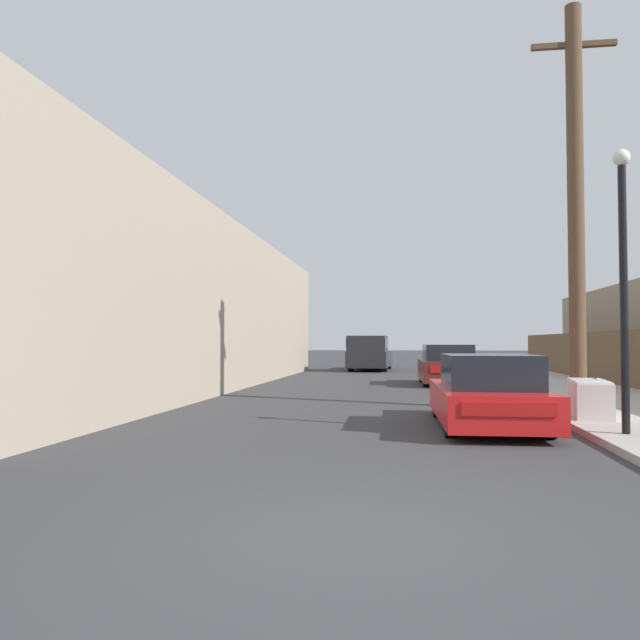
{
  "coord_description": "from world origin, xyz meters",
  "views": [
    {
      "loc": [
        0.4,
        -4.78,
        1.51
      ],
      "look_at": [
        -1.57,
        9.55,
        2.03
      ],
      "focal_mm": 35.0,
      "sensor_mm": 36.0,
      "label": 1
    }
  ],
  "objects_px": {
    "pickup_truck": "(370,353)",
    "utility_pole": "(576,200)",
    "street_lamp": "(623,266)",
    "discarded_fridge": "(589,398)",
    "car_parked_mid": "(447,366)",
    "parked_sports_car_red": "(487,394)"
  },
  "relations": [
    {
      "from": "car_parked_mid",
      "to": "utility_pole",
      "type": "height_order",
      "value": "utility_pole"
    },
    {
      "from": "utility_pole",
      "to": "car_parked_mid",
      "type": "bearing_deg",
      "value": 104.66
    },
    {
      "from": "discarded_fridge",
      "to": "pickup_truck",
      "type": "relative_size",
      "value": 0.3
    },
    {
      "from": "pickup_truck",
      "to": "utility_pole",
      "type": "xyz_separation_m",
      "value": [
        5.59,
        -19.09,
        3.69
      ]
    },
    {
      "from": "discarded_fridge",
      "to": "street_lamp",
      "type": "distance_m",
      "value": 3.18
    },
    {
      "from": "discarded_fridge",
      "to": "street_lamp",
      "type": "relative_size",
      "value": 0.39
    },
    {
      "from": "discarded_fridge",
      "to": "car_parked_mid",
      "type": "relative_size",
      "value": 0.41
    },
    {
      "from": "parked_sports_car_red",
      "to": "street_lamp",
      "type": "xyz_separation_m",
      "value": [
        1.89,
        -1.33,
        2.09
      ]
    },
    {
      "from": "car_parked_mid",
      "to": "utility_pole",
      "type": "distance_m",
      "value": 9.64
    },
    {
      "from": "utility_pole",
      "to": "parked_sports_car_red",
      "type": "bearing_deg",
      "value": -129.87
    },
    {
      "from": "pickup_truck",
      "to": "utility_pole",
      "type": "bearing_deg",
      "value": 108.26
    },
    {
      "from": "car_parked_mid",
      "to": "pickup_truck",
      "type": "distance_m",
      "value": 11.1
    },
    {
      "from": "discarded_fridge",
      "to": "parked_sports_car_red",
      "type": "height_order",
      "value": "parked_sports_car_red"
    },
    {
      "from": "utility_pole",
      "to": "street_lamp",
      "type": "distance_m",
      "value": 4.5
    },
    {
      "from": "discarded_fridge",
      "to": "pickup_truck",
      "type": "xyz_separation_m",
      "value": [
        -5.32,
        20.86,
        0.46
      ]
    },
    {
      "from": "pickup_truck",
      "to": "street_lamp",
      "type": "relative_size",
      "value": 1.32
    },
    {
      "from": "utility_pole",
      "to": "street_lamp",
      "type": "bearing_deg",
      "value": -95.31
    },
    {
      "from": "street_lamp",
      "to": "parked_sports_car_red",
      "type": "bearing_deg",
      "value": 145.01
    },
    {
      "from": "street_lamp",
      "to": "car_parked_mid",
      "type": "bearing_deg",
      "value": 98.39
    },
    {
      "from": "discarded_fridge",
      "to": "street_lamp",
      "type": "height_order",
      "value": "street_lamp"
    },
    {
      "from": "car_parked_mid",
      "to": "street_lamp",
      "type": "bearing_deg",
      "value": -83.24
    },
    {
      "from": "parked_sports_car_red",
      "to": "pickup_truck",
      "type": "xyz_separation_m",
      "value": [
        -3.32,
        21.81,
        0.33
      ]
    }
  ]
}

